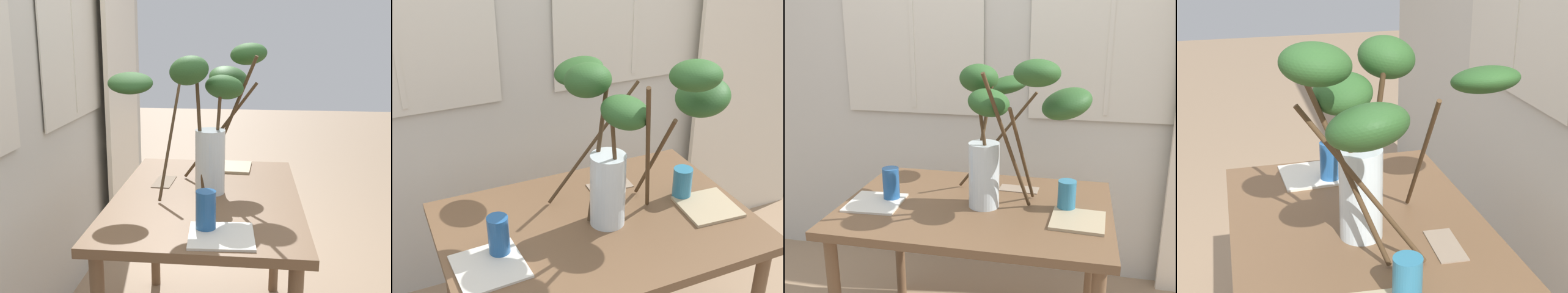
% 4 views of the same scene
% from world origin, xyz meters
% --- Properties ---
extents(back_wall_with_windows, '(4.31, 0.14, 2.77)m').
position_xyz_m(back_wall_with_windows, '(0.00, 0.84, 1.39)').
color(back_wall_with_windows, beige).
rests_on(back_wall_with_windows, ground).
extents(curtain_sheer_side, '(0.75, 0.03, 2.34)m').
position_xyz_m(curtain_sheer_side, '(1.27, 0.70, 1.17)').
color(curtain_sheer_side, silver).
rests_on(curtain_sheer_side, ground).
extents(dining_table, '(1.14, 0.79, 0.73)m').
position_xyz_m(dining_table, '(0.00, 0.00, 0.65)').
color(dining_table, brown).
rests_on(dining_table, ground).
extents(vase_with_branches, '(0.61, 0.74, 0.65)m').
position_xyz_m(vase_with_branches, '(0.12, 0.01, 1.13)').
color(vase_with_branches, silver).
rests_on(vase_with_branches, dining_table).
extents(drinking_glass_blue_left, '(0.07, 0.07, 0.15)m').
position_xyz_m(drinking_glass_blue_left, '(-0.38, -0.03, 0.81)').
color(drinking_glass_blue_left, '#235693').
rests_on(drinking_glass_blue_left, dining_table).
extents(drinking_glass_blue_right, '(0.08, 0.08, 0.13)m').
position_xyz_m(drinking_glass_blue_right, '(0.38, 0.02, 0.80)').
color(drinking_glass_blue_right, teal).
rests_on(drinking_glass_blue_right, dining_table).
extents(plate_square_left, '(0.24, 0.24, 0.01)m').
position_xyz_m(plate_square_left, '(-0.43, -0.09, 0.74)').
color(plate_square_left, silver).
rests_on(plate_square_left, dining_table).
extents(plate_square_right, '(0.22, 0.22, 0.01)m').
position_xyz_m(plate_square_right, '(0.43, -0.09, 0.74)').
color(plate_square_right, tan).
rests_on(plate_square_right, dining_table).
extents(napkin_folded, '(0.18, 0.09, 0.00)m').
position_xyz_m(napkin_folded, '(0.16, 0.21, 0.74)').
color(napkin_folded, gray).
rests_on(napkin_folded, dining_table).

